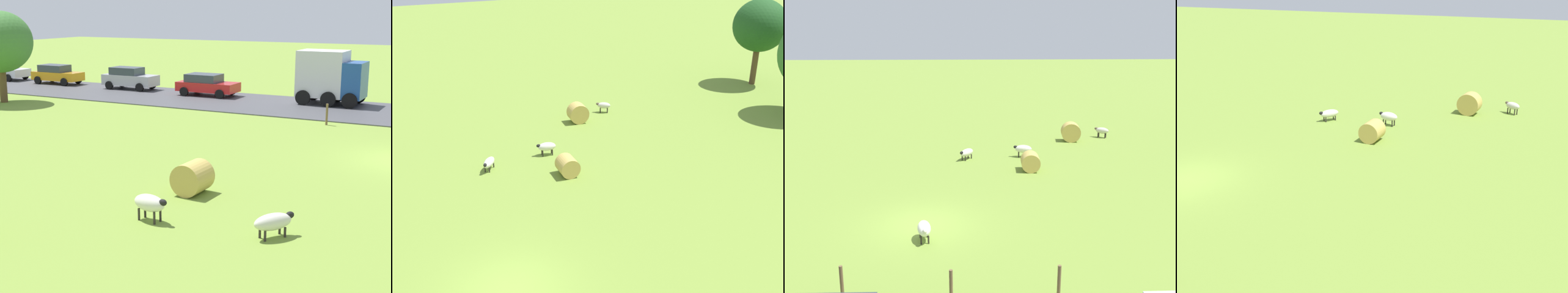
# 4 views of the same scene
# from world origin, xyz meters

# --- Properties ---
(ground_plane) EXTENTS (160.00, 160.00, 0.00)m
(ground_plane) POSITION_xyz_m (0.00, 0.00, 0.00)
(ground_plane) COLOR olive
(sheep_0) EXTENTS (1.24, 1.08, 0.70)m
(sheep_0) POSITION_xyz_m (-10.33, 1.92, 0.46)
(sheep_0) COLOR silver
(sheep_0) RESTS_ON ground_plane
(sheep_1) EXTENTS (0.67, 1.22, 0.81)m
(sheep_1) POSITION_xyz_m (-10.78, 5.61, 0.55)
(sheep_1) COLOR silver
(sheep_1) RESTS_ON ground_plane
(sheep_2) EXTENTS (0.88, 1.09, 0.78)m
(sheep_2) POSITION_xyz_m (-15.97, 12.13, 0.54)
(sheep_2) COLOR beige
(sheep_2) RESTS_ON ground_plane
(sheep_3) EXTENTS (1.29, 0.71, 0.83)m
(sheep_3) POSITION_xyz_m (1.75, 0.16, 0.55)
(sheep_3) COLOR white
(sheep_3) RESTS_ON ground_plane
(hay_bale_0) EXTENTS (1.14, 1.47, 1.38)m
(hay_bale_0) POSITION_xyz_m (-14.96, 9.56, 0.69)
(hay_bale_0) COLOR tan
(hay_bale_0) RESTS_ON ground_plane
(hay_bale_1) EXTENTS (1.21, 1.16, 1.12)m
(hay_bale_1) POSITION_xyz_m (-7.85, 5.74, 0.56)
(hay_bale_1) COLOR tan
(hay_bale_1) RESTS_ON ground_plane
(fence_post_1) EXTENTS (0.12, 0.12, 1.24)m
(fence_post_1) POSITION_xyz_m (6.22, -2.20, 0.62)
(fence_post_1) COLOR brown
(fence_post_1) RESTS_ON ground_plane
(fence_post_2) EXTENTS (0.12, 0.12, 1.04)m
(fence_post_2) POSITION_xyz_m (6.22, 1.40, 0.52)
(fence_post_2) COLOR brown
(fence_post_2) RESTS_ON ground_plane
(fence_post_3) EXTENTS (0.12, 0.12, 1.16)m
(fence_post_3) POSITION_xyz_m (6.22, 5.00, 0.58)
(fence_post_3) COLOR brown
(fence_post_3) RESTS_ON ground_plane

